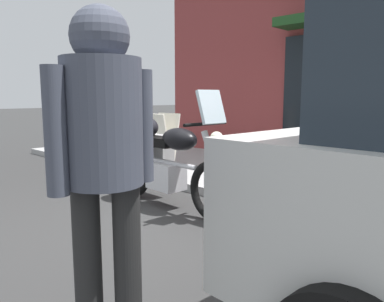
% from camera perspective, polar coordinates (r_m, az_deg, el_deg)
% --- Properties ---
extents(ground_plane, '(80.00, 80.00, 0.00)m').
position_cam_1_polar(ground_plane, '(4.01, -3.82, -11.31)').
color(ground_plane, '#303030').
extents(touring_motorcycle, '(2.17, 0.73, 1.42)m').
position_cam_1_polar(touring_motorcycle, '(4.59, -4.33, -0.86)').
color(touring_motorcycle, black).
rests_on(touring_motorcycle, ground_plane).
extents(parked_bicycle, '(1.76, 0.48, 0.94)m').
position_cam_1_polar(parked_bicycle, '(6.21, -16.07, -0.93)').
color(parked_bicycle, black).
rests_on(parked_bicycle, ground_plane).
extents(pedestrian_walking, '(0.42, 0.56, 1.77)m').
position_cam_1_polar(pedestrian_walking, '(1.85, -13.40, 0.97)').
color(pedestrian_walking, '#262626').
rests_on(pedestrian_walking, ground_plane).
extents(sandwich_board_sign, '(0.55, 0.41, 0.93)m').
position_cam_1_polar(sandwich_board_sign, '(6.65, -4.67, 1.78)').
color(sandwich_board_sign, silver).
rests_on(sandwich_board_sign, sidewalk_curb).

